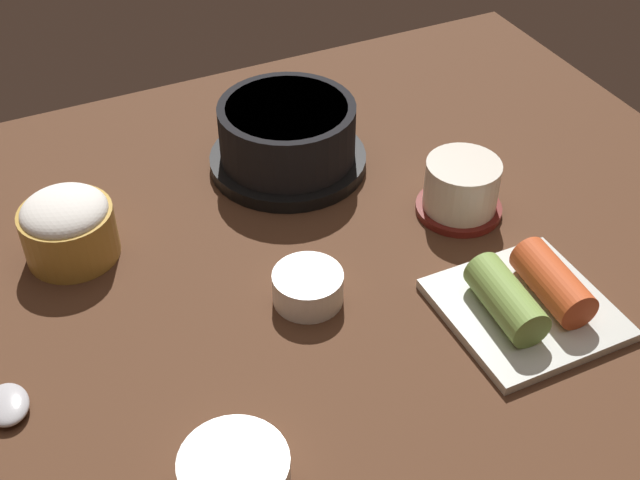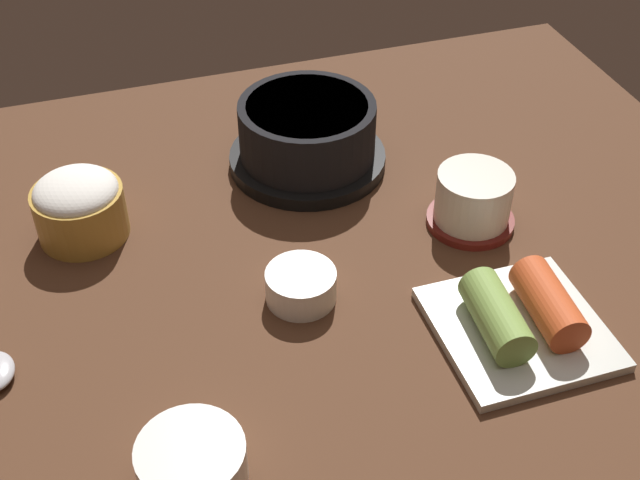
# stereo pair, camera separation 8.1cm
# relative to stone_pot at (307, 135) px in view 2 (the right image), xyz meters

# --- Properties ---
(dining_table) EXTENTS (1.00, 0.76, 0.02)m
(dining_table) POSITION_rel_stone_pot_xyz_m (-0.06, -0.15, -0.05)
(dining_table) COLOR #4C2D1C
(dining_table) RESTS_ON ground
(stone_pot) EXTENTS (0.18, 0.18, 0.08)m
(stone_pot) POSITION_rel_stone_pot_xyz_m (0.00, 0.00, 0.00)
(stone_pot) COLOR black
(stone_pot) RESTS_ON dining_table
(rice_bowl) EXTENTS (0.09, 0.09, 0.07)m
(rice_bowl) POSITION_rel_stone_pot_xyz_m (-0.26, -0.05, -0.00)
(rice_bowl) COLOR #B78C38
(rice_bowl) RESTS_ON dining_table
(tea_cup_with_saucer) EXTENTS (0.09, 0.09, 0.06)m
(tea_cup_with_saucer) POSITION_rel_stone_pot_xyz_m (0.13, -0.15, -0.01)
(tea_cup_with_saucer) COLOR maroon
(tea_cup_with_saucer) RESTS_ON dining_table
(banchan_cup_center) EXTENTS (0.07, 0.07, 0.03)m
(banchan_cup_center) POSITION_rel_stone_pot_xyz_m (-0.07, -0.21, -0.02)
(banchan_cup_center) COLOR white
(banchan_cup_center) RESTS_ON dining_table
(kimchi_plate) EXTENTS (0.15, 0.15, 0.05)m
(kimchi_plate) POSITION_rel_stone_pot_xyz_m (0.10, -0.31, -0.02)
(kimchi_plate) COLOR silver
(kimchi_plate) RESTS_ON dining_table
(side_bowl_near) EXTENTS (0.08, 0.08, 0.04)m
(side_bowl_near) POSITION_rel_stone_pot_xyz_m (-0.21, -0.37, -0.02)
(side_bowl_near) COLOR white
(side_bowl_near) RESTS_ON dining_table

